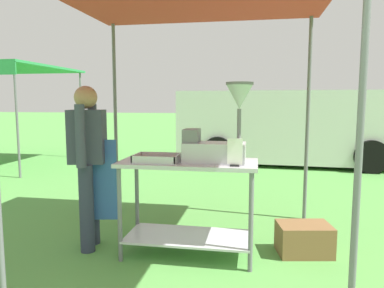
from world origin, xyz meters
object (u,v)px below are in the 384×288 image
Objects in this scene: menu_sign at (235,154)px; supply_crate at (304,239)px; donut_tray at (158,160)px; van_white at (291,126)px; donut_fryer at (219,135)px; vendor at (88,159)px; donut_cart at (188,190)px.

supply_crate is (0.65, 0.42, -0.87)m from menu_sign.
donut_tray is 0.08× the size of van_white.
donut_fryer is 1.31m from vendor.
van_white reaches higher than vendor.
menu_sign reaches higher than donut_cart.
donut_fryer is at bearing -101.35° from van_white.
donut_tray reaches higher than donut_cart.
supply_crate is (0.80, 0.24, -1.01)m from donut_fryer.
supply_crate is at bearing 16.63° from donut_fryer.
menu_sign is at bearing -23.82° from donut_cart.
van_white is (1.42, 5.58, 0.24)m from donut_cart.
donut_fryer is (0.56, 0.08, 0.23)m from donut_tray.
van_white is (1.12, 5.60, -0.28)m from donut_fryer.
supply_crate is at bearing -93.47° from van_white.
menu_sign is 0.44× the size of supply_crate.
supply_crate is 5.42m from van_white.
menu_sign is (0.71, -0.10, 0.08)m from donut_tray.
donut_tray is at bearing -166.75° from supply_crate.
donut_fryer is at bearing -3.55° from donut_cart.
donut_tray is 0.74m from vendor.
vendor is 0.31× the size of van_white.
donut_fryer is at bearing 130.38° from menu_sign.
donut_cart is 0.79× the size of vendor.
donut_tray reaches higher than supply_crate.
van_white is at bearing 75.77° from donut_cart.
donut_fryer is at bearing 8.26° from donut_tray.
donut_fryer is at bearing -1.22° from vendor.
donut_cart is at bearing 20.36° from donut_tray.
vendor is at bearing 171.55° from donut_tray.
vendor is at bearing 178.78° from donut_fryer.
donut_tray is at bearing -106.50° from van_white.
donut_fryer reaches higher than donut_cart.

